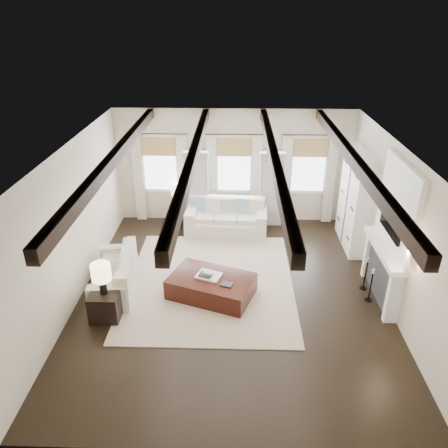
{
  "coord_description": "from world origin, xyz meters",
  "views": [
    {
      "loc": [
        0.05,
        -7.79,
        5.58
      ],
      "look_at": [
        -0.2,
        1.09,
        1.15
      ],
      "focal_mm": 35.0,
      "sensor_mm": 36.0,
      "label": 1
    }
  ],
  "objects_px": {
    "side_table_back": "(179,214)",
    "sofa_left": "(117,275)",
    "side_table_front": "(106,305)",
    "sofa_back": "(226,219)",
    "ottoman": "(211,286)"
  },
  "relations": [
    {
      "from": "sofa_back",
      "to": "side_table_back",
      "type": "distance_m",
      "value": 1.44
    },
    {
      "from": "side_table_front",
      "to": "sofa_left",
      "type": "bearing_deg",
      "value": 92.23
    },
    {
      "from": "side_table_back",
      "to": "ottoman",
      "type": "bearing_deg",
      "value": -71.99
    },
    {
      "from": "sofa_left",
      "to": "side_table_front",
      "type": "relative_size",
      "value": 3.38
    },
    {
      "from": "side_table_front",
      "to": "side_table_back",
      "type": "relative_size",
      "value": 0.95
    },
    {
      "from": "sofa_back",
      "to": "ottoman",
      "type": "xyz_separation_m",
      "value": [
        -0.25,
        -2.98,
        -0.15
      ]
    },
    {
      "from": "sofa_left",
      "to": "side_table_front",
      "type": "bearing_deg",
      "value": -87.77
    },
    {
      "from": "sofa_left",
      "to": "side_table_back",
      "type": "xyz_separation_m",
      "value": [
        0.97,
        3.2,
        -0.02
      ]
    },
    {
      "from": "sofa_left",
      "to": "side_table_front",
      "type": "distance_m",
      "value": 1.03
    },
    {
      "from": "ottoman",
      "to": "side_table_front",
      "type": "distance_m",
      "value": 2.2
    },
    {
      "from": "side_table_back",
      "to": "sofa_left",
      "type": "bearing_deg",
      "value": -106.95
    },
    {
      "from": "ottoman",
      "to": "side_table_front",
      "type": "relative_size",
      "value": 2.98
    },
    {
      "from": "side_table_front",
      "to": "side_table_back",
      "type": "height_order",
      "value": "side_table_back"
    },
    {
      "from": "sofa_left",
      "to": "side_table_back",
      "type": "relative_size",
      "value": 3.22
    },
    {
      "from": "sofa_back",
      "to": "sofa_left",
      "type": "distance_m",
      "value": 3.61
    }
  ]
}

